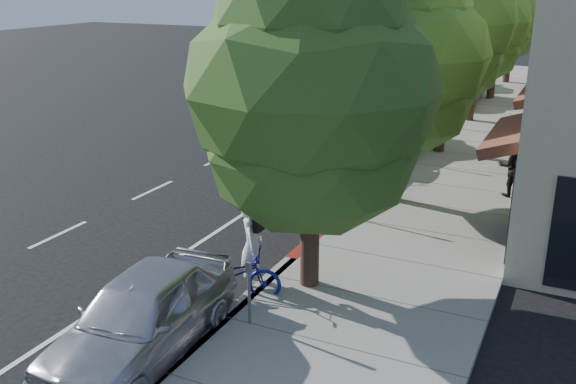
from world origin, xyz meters
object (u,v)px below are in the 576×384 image
Objects in this scene: street_tree_1 at (399,57)px; silver_suv at (342,150)px; dark_suv_far at (454,75)px; near_car_a at (142,315)px; dark_sedan at (390,130)px; white_pickup at (458,89)px; street_tree_2 at (448,24)px; street_tree_3 at (478,23)px; street_tree_5 at (513,14)px; street_tree_4 at (499,13)px; bicycle at (232,274)px; cyclist at (252,245)px; street_tree_0 at (312,94)px; pedestrian at (513,167)px.

silver_suv is at bearing 135.06° from street_tree_1.
dark_suv_far is 30.10m from near_car_a.
white_pickup is at bearing 82.56° from dark_sedan.
street_tree_1 is 16.67m from white_pickup.
street_tree_2 reaches higher than near_car_a.
white_pickup is 1.11× the size of dark_suv_far.
street_tree_2 reaches higher than dark_suv_far.
street_tree_3 is 9.63m from dark_suv_far.
street_tree_3 is at bearing -90.00° from street_tree_5.
dark_sedan is at bearing -91.74° from dark_suv_far.
street_tree_4 is 3.56× the size of bicycle.
street_tree_1 is 1.57× the size of dark_sedan.
cyclist reaches higher than dark_suv_far.
street_tree_5 reaches higher than near_car_a.
street_tree_3 reaches higher than cyclist.
dark_suv_far is at bearing 106.18° from street_tree_3.
street_tree_0 is 18.00m from street_tree_3.
street_tree_0 is 0.98× the size of street_tree_4.
pedestrian is at bearing 68.36° from street_tree_0.
street_tree_0 is at bearing -85.61° from dark_sedan.
street_tree_2 is 1.54× the size of dark_suv_far.
street_tree_4 is at bearing 82.84° from near_car_a.
street_tree_1 is (0.00, 6.00, 0.05)m from street_tree_0.
street_tree_3 is (-0.00, 18.00, 0.19)m from street_tree_0.
dark_sedan is (0.63, 3.47, 0.01)m from silver_suv.
street_tree_1 is 21.02m from dark_suv_far.
street_tree_0 is 1.41× the size of dark_suv_far.
street_tree_4 is 1.44× the size of dark_suv_far.
street_tree_0 is 30.00m from street_tree_5.
street_tree_2 is at bearing -90.00° from street_tree_4.
dark_suv_far is (-1.19, 27.59, 0.32)m from bicycle.
street_tree_2 is 18.01m from street_tree_5.
cyclist reaches higher than dark_sedan.
street_tree_1 is at bearing -77.01° from dark_sedan.
bicycle is 0.45× the size of near_car_a.
white_pickup is (-1.40, 10.25, -3.95)m from street_tree_2.
near_car_a is at bearing 144.09° from cyclist.
silver_suv is 5.69m from pedestrian.
bicycle is 0.37× the size of white_pickup.
street_tree_2 reaches higher than bicycle.
cyclist is at bearing -91.16° from dark_suv_far.
street_tree_5 reaches higher than silver_suv.
street_tree_3 reaches higher than white_pickup.
near_car_a is (0.84, -30.09, -0.09)m from dark_suv_far.
dark_sedan is at bearing 84.36° from silver_suv.
street_tree_5 reaches higher than dark_suv_far.
dark_suv_far is (-0.59, 14.60, 0.11)m from dark_sedan.
pedestrian is at bearing -45.13° from bicycle.
street_tree_2 is at bearing -24.32° from bicycle.
street_tree_2 is 1.45× the size of silver_suv.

